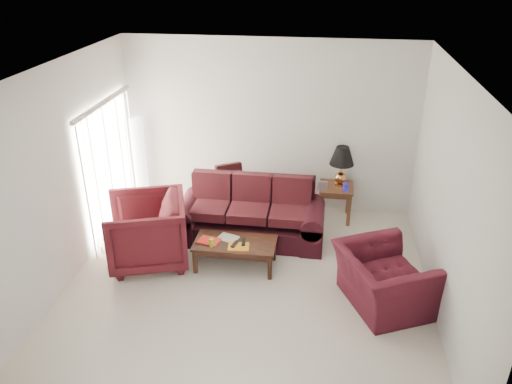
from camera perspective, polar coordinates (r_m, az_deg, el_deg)
floor at (r=7.13m, az=-1.00°, el=-10.60°), size 5.00×5.00×0.00m
blinds at (r=8.35m, az=-16.23°, el=2.59°), size 0.10×2.00×2.16m
sofa at (r=7.96m, az=-0.70°, el=-2.28°), size 2.38×1.06×0.96m
throw_pillow at (r=8.53m, az=-3.07°, el=1.76°), size 0.50×0.42×0.46m
end_table at (r=8.74m, az=9.04°, el=-1.15°), size 0.58×0.58×0.62m
table_lamp at (r=8.52m, az=9.73°, el=2.93°), size 0.46×0.46×0.69m
clock at (r=8.41m, az=7.64°, el=0.72°), size 0.15×0.06×0.15m
blue_canister at (r=8.41m, az=10.23°, el=0.51°), size 0.12×0.12×0.15m
picture_frame at (r=8.74m, az=8.08°, el=1.79°), size 0.15×0.18×0.06m
floor_lamp at (r=9.15m, az=-13.13°, el=3.39°), size 0.31×0.31×1.67m
armchair_left at (r=7.54m, az=-12.34°, el=-4.39°), size 1.42×1.40×1.03m
armchair_right at (r=6.80m, az=14.31°, el=-9.67°), size 1.43×1.50×0.77m
coffee_table at (r=7.41m, az=-2.39°, el=-7.10°), size 1.28×0.80×0.42m
magazine_red at (r=7.33m, az=-5.39°, el=-5.59°), size 0.36×0.30×0.02m
magazine_white at (r=7.39m, az=-3.22°, el=-5.26°), size 0.34×0.30×0.02m
magazine_orange at (r=7.18m, az=-2.01°, el=-6.25°), size 0.32×0.26×0.02m
remote_a at (r=7.20m, az=-2.45°, el=-5.97°), size 0.09×0.18×0.02m
remote_b at (r=7.24m, az=-1.41°, el=-5.73°), size 0.07×0.18×0.02m
yellow_glass at (r=7.19m, az=-5.11°, el=-5.78°), size 0.07×0.07×0.12m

